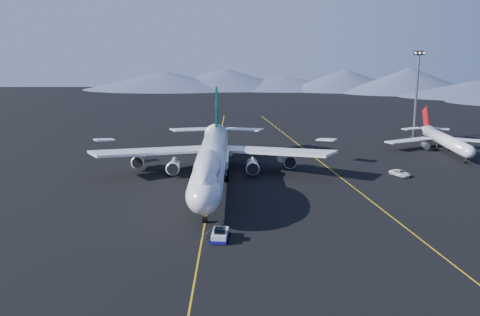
{
  "coord_description": "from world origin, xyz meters",
  "views": [
    {
      "loc": [
        5.98,
        -118.24,
        32.6
      ],
      "look_at": [
        6.46,
        0.15,
        6.0
      ],
      "focal_mm": 40.0,
      "sensor_mm": 36.0,
      "label": 1
    }
  ],
  "objects_px": {
    "boeing_747": "(212,159)",
    "service_van": "(400,173)",
    "second_jet": "(444,140)",
    "floodlight_mast": "(416,95)",
    "pushback_tug": "(220,236)"
  },
  "relations": [
    {
      "from": "boeing_747",
      "to": "floodlight_mast",
      "type": "xyz_separation_m",
      "value": [
        64.4,
        56.39,
        8.7
      ]
    },
    {
      "from": "pushback_tug",
      "to": "second_jet",
      "type": "xyz_separation_m",
      "value": [
        63.73,
        70.73,
        2.68
      ]
    },
    {
      "from": "floodlight_mast",
      "to": "boeing_747",
      "type": "bearing_deg",
      "value": -138.79
    },
    {
      "from": "service_van",
      "to": "floodlight_mast",
      "type": "relative_size",
      "value": 0.19
    },
    {
      "from": "boeing_747",
      "to": "service_van",
      "type": "height_order",
      "value": "boeing_747"
    },
    {
      "from": "boeing_747",
      "to": "service_van",
      "type": "xyz_separation_m",
      "value": [
        45.24,
        6.78,
        -5.08
      ]
    },
    {
      "from": "boeing_747",
      "to": "floodlight_mast",
      "type": "bearing_deg",
      "value": 41.21
    },
    {
      "from": "pushback_tug",
      "to": "service_van",
      "type": "bearing_deg",
      "value": 49.02
    },
    {
      "from": "boeing_747",
      "to": "pushback_tug",
      "type": "height_order",
      "value": "boeing_747"
    },
    {
      "from": "pushback_tug",
      "to": "floodlight_mast",
      "type": "distance_m",
      "value": 110.9
    },
    {
      "from": "boeing_747",
      "to": "second_jet",
      "type": "xyz_separation_m",
      "value": [
        66.73,
        35.81,
        -2.43
      ]
    },
    {
      "from": "boeing_747",
      "to": "pushback_tug",
      "type": "distance_m",
      "value": 35.42
    },
    {
      "from": "second_jet",
      "to": "floodlight_mast",
      "type": "xyz_separation_m",
      "value": [
        -2.33,
        20.58,
        11.13
      ]
    },
    {
      "from": "service_van",
      "to": "second_jet",
      "type": "bearing_deg",
      "value": 18.96
    },
    {
      "from": "boeing_747",
      "to": "second_jet",
      "type": "relative_size",
      "value": 1.84
    }
  ]
}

